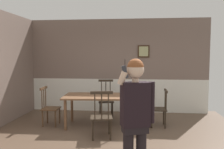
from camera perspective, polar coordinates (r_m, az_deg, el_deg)
name	(u,v)px	position (r m, az deg, el deg)	size (l,w,h in m)	color
ground_plane	(105,146)	(4.66, -1.70, -17.37)	(6.18, 6.18, 0.00)	brown
room_back_partition	(117,67)	(7.12, 1.29, 1.77)	(5.53, 0.17, 2.87)	#756056
dining_table	(104,99)	(5.69, -2.01, -6.08)	(2.03, 1.06, 0.77)	brown
chair_near_window	(159,108)	(5.80, 11.80, -8.31)	(0.41, 0.41, 0.92)	#2D2319
chair_by_doorway	(101,116)	(4.90, -2.67, -10.27)	(0.53, 0.53, 1.03)	#2D2319
chair_at_table_head	(50,107)	(5.99, -15.37, -7.91)	(0.41, 0.41, 0.97)	#513823
chair_opposite_corner	(106,100)	(6.56, -1.51, -6.30)	(0.49, 0.49, 1.06)	#2D2319
person_figure	(136,114)	(3.06, 5.93, -9.84)	(0.50, 0.31, 1.72)	black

